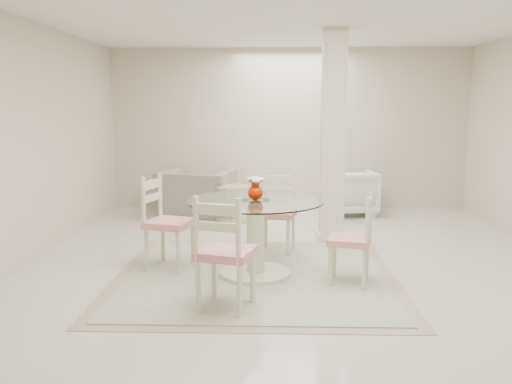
{
  "coord_description": "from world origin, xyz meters",
  "views": [
    {
      "loc": [
        -0.28,
        -5.72,
        1.74
      ],
      "look_at": [
        -0.45,
        -0.14,
        0.85
      ],
      "focal_mm": 38.0,
      "sensor_mm": 36.0,
      "label": 1
    }
  ],
  "objects_px": {
    "column": "(333,137)",
    "recliner_taupe": "(197,193)",
    "red_vase": "(256,188)",
    "dining_chair_west": "(163,215)",
    "armchair_white": "(350,192)",
    "dining_chair_south": "(223,245)",
    "dining_table": "(255,238)",
    "side_table": "(233,205)",
    "dining_chair_east": "(356,233)",
    "dining_chair_north": "(278,206)"
  },
  "relations": [
    {
      "from": "dining_chair_east",
      "to": "side_table",
      "type": "bearing_deg",
      "value": -140.18
    },
    {
      "from": "side_table",
      "to": "dining_chair_east",
      "type": "bearing_deg",
      "value": -64.25
    },
    {
      "from": "dining_table",
      "to": "red_vase",
      "type": "xyz_separation_m",
      "value": [
        0.0,
        -0.0,
        0.52
      ]
    },
    {
      "from": "dining_chair_east",
      "to": "side_table",
      "type": "distance_m",
      "value": 3.27
    },
    {
      "from": "recliner_taupe",
      "to": "armchair_white",
      "type": "relative_size",
      "value": 1.42
    },
    {
      "from": "dining_chair_north",
      "to": "red_vase",
      "type": "bearing_deg",
      "value": -90.8
    },
    {
      "from": "dining_chair_west",
      "to": "side_table",
      "type": "bearing_deg",
      "value": 3.45
    },
    {
      "from": "dining_chair_east",
      "to": "side_table",
      "type": "xyz_separation_m",
      "value": [
        -1.42,
        2.93,
        -0.27
      ]
    },
    {
      "from": "red_vase",
      "to": "dining_chair_west",
      "type": "distance_m",
      "value": 1.08
    },
    {
      "from": "dining_chair_north",
      "to": "side_table",
      "type": "distance_m",
      "value": 1.86
    },
    {
      "from": "dining_table",
      "to": "red_vase",
      "type": "distance_m",
      "value": 0.52
    },
    {
      "from": "red_vase",
      "to": "recliner_taupe",
      "type": "xyz_separation_m",
      "value": [
        -1.04,
        3.17,
        -0.56
      ]
    },
    {
      "from": "column",
      "to": "recliner_taupe",
      "type": "height_order",
      "value": "column"
    },
    {
      "from": "dining_chair_south",
      "to": "recliner_taupe",
      "type": "xyz_separation_m",
      "value": [
        -0.79,
        4.16,
        -0.22
      ]
    },
    {
      "from": "dining_chair_north",
      "to": "dining_chair_west",
      "type": "relative_size",
      "value": 0.95
    },
    {
      "from": "dining_chair_east",
      "to": "dining_chair_north",
      "type": "height_order",
      "value": "dining_chair_north"
    },
    {
      "from": "dining_table",
      "to": "dining_chair_north",
      "type": "distance_m",
      "value": 1.03
    },
    {
      "from": "red_vase",
      "to": "dining_chair_south",
      "type": "bearing_deg",
      "value": -103.96
    },
    {
      "from": "red_vase",
      "to": "dining_chair_south",
      "type": "relative_size",
      "value": 0.21
    },
    {
      "from": "dining_chair_north",
      "to": "recliner_taupe",
      "type": "xyz_separation_m",
      "value": [
        -1.28,
        2.17,
        -0.19
      ]
    },
    {
      "from": "column",
      "to": "dining_table",
      "type": "xyz_separation_m",
      "value": [
        -0.95,
        -1.64,
        -0.94
      ]
    },
    {
      "from": "dining_chair_east",
      "to": "column",
      "type": "bearing_deg",
      "value": -164.82
    },
    {
      "from": "red_vase",
      "to": "side_table",
      "type": "distance_m",
      "value": 2.81
    },
    {
      "from": "dining_table",
      "to": "side_table",
      "type": "bearing_deg",
      "value": 99.07
    },
    {
      "from": "dining_table",
      "to": "dining_chair_north",
      "type": "xyz_separation_m",
      "value": [
        0.24,
        0.99,
        0.15
      ]
    },
    {
      "from": "dining_chair_east",
      "to": "recliner_taupe",
      "type": "relative_size",
      "value": 0.89
    },
    {
      "from": "side_table",
      "to": "armchair_white",
      "type": "bearing_deg",
      "value": 17.93
    },
    {
      "from": "red_vase",
      "to": "armchair_white",
      "type": "height_order",
      "value": "red_vase"
    },
    {
      "from": "dining_chair_east",
      "to": "recliner_taupe",
      "type": "xyz_separation_m",
      "value": [
        -2.02,
        3.4,
        -0.16
      ]
    },
    {
      "from": "dining_chair_west",
      "to": "recliner_taupe",
      "type": "bearing_deg",
      "value": 17.27
    },
    {
      "from": "column",
      "to": "armchair_white",
      "type": "distance_m",
      "value": 2.0
    },
    {
      "from": "red_vase",
      "to": "dining_chair_north",
      "type": "xyz_separation_m",
      "value": [
        0.24,
        0.99,
        -0.36
      ]
    },
    {
      "from": "dining_chair_north",
      "to": "dining_chair_west",
      "type": "bearing_deg",
      "value": -136.23
    },
    {
      "from": "armchair_white",
      "to": "dining_chair_south",
      "type": "bearing_deg",
      "value": 62.6
    },
    {
      "from": "recliner_taupe",
      "to": "dining_chair_south",
      "type": "bearing_deg",
      "value": 111.91
    },
    {
      "from": "dining_table",
      "to": "side_table",
      "type": "relative_size",
      "value": 2.54
    },
    {
      "from": "column",
      "to": "dining_chair_south",
      "type": "height_order",
      "value": "column"
    },
    {
      "from": "armchair_white",
      "to": "dining_chair_north",
      "type": "bearing_deg",
      "value": 56.56
    },
    {
      "from": "recliner_taupe",
      "to": "side_table",
      "type": "bearing_deg",
      "value": 153.35
    },
    {
      "from": "column",
      "to": "armchair_white",
      "type": "xyz_separation_m",
      "value": [
        0.49,
        1.66,
        -0.99
      ]
    },
    {
      "from": "column",
      "to": "dining_chair_east",
      "type": "xyz_separation_m",
      "value": [
        0.04,
        -1.88,
        -0.83
      ]
    },
    {
      "from": "column",
      "to": "side_table",
      "type": "bearing_deg",
      "value": 142.48
    },
    {
      "from": "dining_table",
      "to": "dining_chair_east",
      "type": "relative_size",
      "value": 1.4
    },
    {
      "from": "dining_chair_west",
      "to": "armchair_white",
      "type": "xyz_separation_m",
      "value": [
        2.43,
        3.05,
        -0.23
      ]
    },
    {
      "from": "column",
      "to": "red_vase",
      "type": "distance_m",
      "value": 1.94
    },
    {
      "from": "red_vase",
      "to": "dining_chair_south",
      "type": "height_order",
      "value": "dining_chair_south"
    },
    {
      "from": "red_vase",
      "to": "recliner_taupe",
      "type": "height_order",
      "value": "red_vase"
    },
    {
      "from": "dining_chair_north",
      "to": "recliner_taupe",
      "type": "height_order",
      "value": "dining_chair_north"
    },
    {
      "from": "red_vase",
      "to": "dining_chair_east",
      "type": "bearing_deg",
      "value": -13.62
    },
    {
      "from": "dining_table",
      "to": "dining_chair_east",
      "type": "distance_m",
      "value": 1.02
    }
  ]
}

